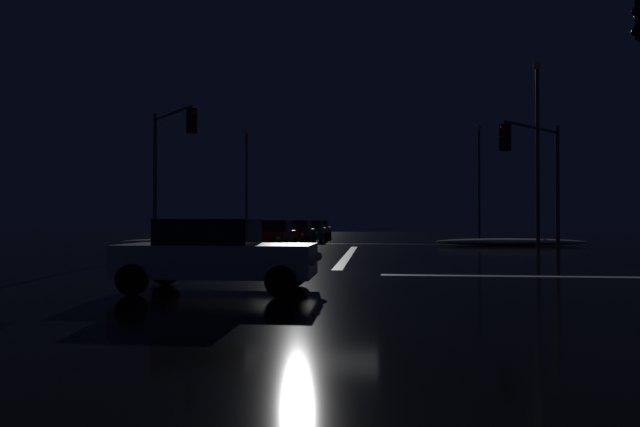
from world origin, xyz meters
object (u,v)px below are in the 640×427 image
(sedan_black, at_px, (297,233))
(sedan_orange, at_px, (318,229))
(streetlamp_right_far, at_px, (479,173))
(streetlamp_right_near, at_px, (538,142))
(traffic_signal_nw, at_px, (169,154))
(sedan_red, at_px, (273,235))
(sedan_green, at_px, (311,231))
(sedan_white_crossing, at_px, (217,254))
(traffic_signal_ne, at_px, (536,163))
(streetlamp_left_far, at_px, (246,176))

(sedan_black, relative_size, sedan_orange, 1.00)
(streetlamp_right_far, relative_size, streetlamp_right_near, 0.95)
(traffic_signal_nw, bearing_deg, sedan_red, 39.23)
(sedan_green, bearing_deg, sedan_red, -92.36)
(sedan_black, xyz_separation_m, traffic_signal_nw, (-4.44, -9.58, 3.76))
(sedan_green, xyz_separation_m, streetlamp_right_near, (13.34, -9.25, 4.95))
(sedan_red, bearing_deg, sedan_green, 87.64)
(sedan_black, relative_size, streetlamp_right_near, 0.43)
(sedan_white_crossing, bearing_deg, sedan_red, 96.15)
(sedan_red, bearing_deg, traffic_signal_nw, -140.77)
(sedan_orange, distance_m, streetlamp_right_near, 21.30)
(sedan_white_crossing, bearing_deg, traffic_signal_ne, 48.88)
(sedan_black, distance_m, streetlamp_right_far, 19.18)
(sedan_green, distance_m, traffic_signal_ne, 19.67)
(sedan_red, bearing_deg, streetlamp_right_near, 12.11)
(sedan_black, relative_size, streetlamp_left_far, 0.46)
(sedan_white_crossing, relative_size, traffic_signal_nw, 0.65)
(streetlamp_right_far, bearing_deg, sedan_red, -126.11)
(streetlamp_left_far, bearing_deg, streetlamp_right_far, -0.00)
(sedan_black, distance_m, streetlamp_left_far, 14.95)
(streetlamp_right_near, bearing_deg, traffic_signal_ne, -107.17)
(sedan_orange, bearing_deg, sedan_red, -91.07)
(traffic_signal_nw, bearing_deg, sedan_black, 65.14)
(traffic_signal_nw, bearing_deg, streetlamp_right_far, 51.19)
(sedan_black, bearing_deg, traffic_signal_nw, -114.86)
(sedan_orange, relative_size, streetlamp_left_far, 0.46)
(sedan_orange, height_order, streetlamp_left_far, streetlamp_left_far)
(sedan_black, relative_size, sedan_white_crossing, 1.00)
(sedan_red, xyz_separation_m, streetlamp_left_far, (-5.96, 18.97, 4.63))
(traffic_signal_ne, height_order, streetlamp_left_far, streetlamp_left_far)
(sedan_black, xyz_separation_m, streetlamp_left_far, (-6.27, 12.76, 4.63))
(traffic_signal_ne, relative_size, streetlamp_right_far, 0.60)
(sedan_red, distance_m, sedan_orange, 18.69)
(sedan_white_crossing, height_order, streetlamp_left_far, streetlamp_left_far)
(sedan_black, bearing_deg, traffic_signal_ne, -40.26)
(sedan_red, xyz_separation_m, sedan_black, (0.31, 6.21, 0.00))
(sedan_green, height_order, traffic_signal_ne, traffic_signal_ne)
(sedan_red, relative_size, sedan_black, 1.00)
(sedan_white_crossing, bearing_deg, traffic_signal_nw, 115.95)
(sedan_red, height_order, sedan_black, same)
(traffic_signal_ne, bearing_deg, traffic_signal_nw, 179.37)
(sedan_black, height_order, traffic_signal_nw, traffic_signal_nw)
(sedan_orange, xyz_separation_m, traffic_signal_ne, (11.48, -22.23, 3.17))
(streetlamp_right_far, bearing_deg, streetlamp_right_near, -90.00)
(sedan_white_crossing, relative_size, streetlamp_right_far, 0.45)
(sedan_orange, xyz_separation_m, sedan_white_crossing, (1.29, -33.90, 0.00))
(sedan_red, relative_size, streetlamp_right_near, 0.43)
(sedan_white_crossing, height_order, streetlamp_right_far, streetlamp_right_far)
(traffic_signal_nw, height_order, streetlamp_right_near, streetlamp_right_near)
(traffic_signal_nw, relative_size, streetlamp_right_far, 0.69)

